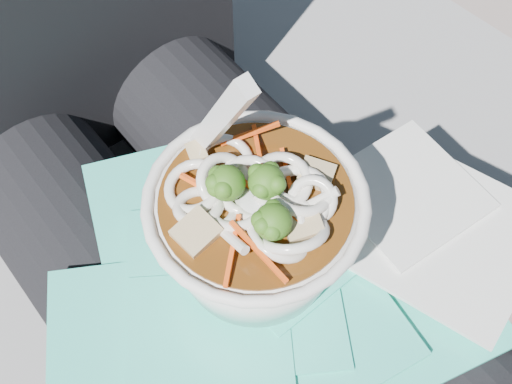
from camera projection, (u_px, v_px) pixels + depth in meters
stone_ledge at (176, 304)px, 0.96m from camera, size 1.04×0.59×0.46m
lap at (239, 288)px, 0.64m from camera, size 0.31×0.48×0.14m
person_body at (178, 206)px, 0.66m from camera, size 0.34×0.94×1.00m
plastic_bag at (247, 284)px, 0.56m from camera, size 0.35×0.35×0.02m
napkins at (434, 221)px, 0.58m from camera, size 0.18×0.19×0.01m
udon_bowl at (256, 224)px, 0.51m from camera, size 0.19×0.19×0.20m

